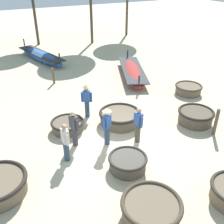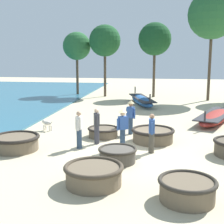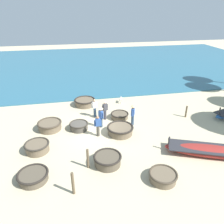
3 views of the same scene
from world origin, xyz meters
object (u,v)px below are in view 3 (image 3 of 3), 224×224
coracle_far_left (37,147)px  fisherman_by_coracle (101,116)px  long_boat_red_hull (210,151)px  dog (121,99)px  coracle_nearest (108,160)px  fisherman_with_hat (105,110)px  mooring_post_inland (73,183)px  fisherman_crouching (98,126)px  fisherman_standing_right (133,114)px  fisherman_hauling (95,108)px  mooring_post_shoreline (186,112)px  coracle_center (85,102)px  coracle_far_right (120,130)px  coracle_tilted (33,176)px  coracle_front_left (120,115)px  coracle_front_right (50,125)px  mooring_post_mid_beach (88,159)px  coracle_beside_post (163,176)px  coracle_upturned (79,126)px

coracle_far_left → fisherman_by_coracle: bearing=116.7°
long_boat_red_hull → dog: long_boat_red_hull is taller
coracle_nearest → fisherman_with_hat: size_ratio=1.05×
mooring_post_inland → fisherman_crouching: bearing=158.9°
fisherman_standing_right → fisherman_hauling: (-1.89, -2.69, -0.12)m
coracle_nearest → fisherman_crouching: bearing=-178.3°
fisherman_standing_right → mooring_post_shoreline: 4.73m
coracle_nearest → fisherman_standing_right: 5.12m
coracle_center → coracle_far_right: 5.86m
coracle_tilted → coracle_center: size_ratio=0.86×
coracle_far_left → fisherman_standing_right: fisherman_standing_right is taller
coracle_front_left → fisherman_hauling: size_ratio=0.94×
coracle_front_right → fisherman_by_coracle: (0.42, 3.81, 0.62)m
coracle_center → fisherman_by_coracle: (4.27, 0.86, 0.62)m
coracle_front_left → mooring_post_mid_beach: bearing=-29.6°
fisherman_with_hat → fisherman_crouching: size_ratio=1.00×
coracle_beside_post → fisherman_by_coracle: 6.70m
coracle_beside_post → coracle_far_left: size_ratio=0.97×
coracle_nearest → fisherman_by_coracle: fisherman_by_coracle is taller
coracle_nearest → mooring_post_mid_beach: bearing=-87.8°
coracle_center → coracle_front_left: bearing=39.3°
coracle_tilted → coracle_beside_post: size_ratio=1.08×
coracle_beside_post → fisherman_by_coracle: size_ratio=0.91×
fisherman_with_hat → dog: fisherman_with_hat is taller
coracle_far_right → mooring_post_mid_beach: size_ratio=1.54×
coracle_front_left → fisherman_standing_right: fisherman_standing_right is taller
coracle_tilted → mooring_post_mid_beach: 3.01m
coracle_front_left → coracle_far_left: bearing=-61.4°
coracle_front_right → fisherman_with_hat: 4.42m
coracle_tilted → dog: 11.42m
coracle_beside_post → fisherman_standing_right: 6.17m
fisherman_by_coracle → coracle_beside_post: bearing=20.4°
coracle_far_right → fisherman_standing_right: fisherman_standing_right is taller
mooring_post_mid_beach → coracle_nearest: bearing=92.2°
long_boat_red_hull → mooring_post_inland: mooring_post_inland is taller
long_boat_red_hull → fisherman_crouching: bearing=-118.7°
coracle_upturned → mooring_post_shoreline: bearing=91.6°
long_boat_red_hull → mooring_post_inland: bearing=-80.1°
coracle_tilted → mooring_post_inland: mooring_post_inland is taller
coracle_far_right → mooring_post_mid_beach: (3.21, -2.64, 0.29)m
fisherman_crouching → fisherman_hauling: (-2.97, 0.16, 0.00)m
coracle_far_left → coracle_front_right: size_ratio=0.88×
coracle_nearest → coracle_far_right: size_ratio=0.86×
coracle_beside_post → mooring_post_shoreline: 8.07m
fisherman_standing_right → coracle_beside_post: bearing=-1.1°
coracle_beside_post → mooring_post_inland: bearing=-90.3°
coracle_far_left → coracle_nearest: bearing=62.6°
coracle_beside_post → fisherman_with_hat: fisherman_with_hat is taller
coracle_front_right → dog: bearing=120.8°
fisherman_with_hat → fisherman_crouching: (2.38, -0.92, 0.00)m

